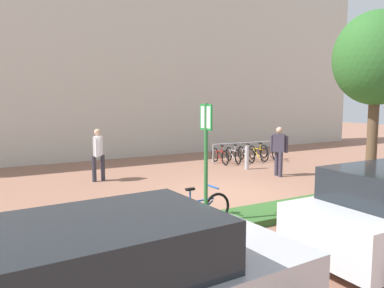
{
  "coord_description": "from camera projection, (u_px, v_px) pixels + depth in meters",
  "views": [
    {
      "loc": [
        -6.21,
        -8.84,
        2.72
      ],
      "look_at": [
        -0.29,
        1.7,
        1.27
      ],
      "focal_mm": 36.25,
      "sensor_mm": 36.0,
      "label": 1
    }
  ],
  "objects": [
    {
      "name": "bike_rack_cluster",
      "position": [
        246.0,
        153.0,
        16.58
      ],
      "size": [
        3.2,
        1.74,
        0.83
      ],
      "color": "#99999E",
      "rests_on": "ground"
    },
    {
      "name": "parking_sign_post",
      "position": [
        206.0,
        148.0,
        7.88
      ],
      "size": [
        0.08,
        0.36,
        2.61
      ],
      "color": "#2D7238",
      "rests_on": "ground"
    },
    {
      "name": "person_shirt_blue",
      "position": [
        98.0,
        151.0,
        12.59
      ],
      "size": [
        0.44,
        0.56,
        1.72
      ],
      "color": "#2D2D38",
      "rests_on": "ground"
    },
    {
      "name": "bollard_steel",
      "position": [
        247.0,
        158.0,
        14.75
      ],
      "size": [
        0.16,
        0.16,
        0.9
      ],
      "primitive_type": "cylinder",
      "color": "#ADADB2",
      "rests_on": "ground"
    },
    {
      "name": "building_facade",
      "position": [
        126.0,
        47.0,
        17.63
      ],
      "size": [
        28.0,
        1.2,
        10.0
      ],
      "primitive_type": "cube",
      "color": "beige",
      "rests_on": "ground"
    },
    {
      "name": "ground_plane",
      "position": [
        230.0,
        194.0,
        10.99
      ],
      "size": [
        60.0,
        60.0,
        0.0
      ],
      "primitive_type": "plane",
      "color": "#936651"
    },
    {
      "name": "person_suited_navy",
      "position": [
        279.0,
        148.0,
        13.39
      ],
      "size": [
        0.43,
        0.5,
        1.72
      ],
      "color": "#383342",
      "rests_on": "ground"
    },
    {
      "name": "bike_at_sign",
      "position": [
        198.0,
        210.0,
        8.2
      ],
      "size": [
        1.68,
        0.42,
        0.86
      ],
      "color": "black",
      "rests_on": "ground"
    },
    {
      "name": "planter_strip",
      "position": [
        299.0,
        207.0,
        9.36
      ],
      "size": [
        7.0,
        1.1,
        0.16
      ],
      "primitive_type": "cube",
      "color": "#336028",
      "rests_on": "ground"
    },
    {
      "name": "tree_sidewalk",
      "position": [
        376.0,
        60.0,
        10.37
      ],
      "size": [
        2.28,
        2.28,
        5.03
      ],
      "color": "brown",
      "rests_on": "ground"
    }
  ]
}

